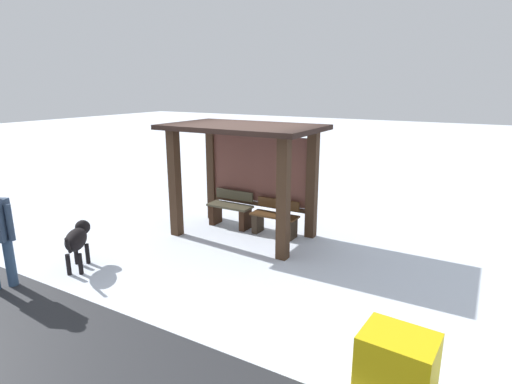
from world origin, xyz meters
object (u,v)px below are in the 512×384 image
bus_shelter (247,155)px  dog (77,239)px  bench_left_inside (231,211)px  bench_center_inside (275,220)px  grit_bin (397,363)px

bus_shelter → dog: bearing=-119.2°
bench_left_inside → bench_center_inside: 1.06m
bench_center_inside → bus_shelter: bearing=-160.0°
bus_shelter → bench_center_inside: size_ratio=3.04×
dog → grit_bin: 5.15m
bench_left_inside → grit_bin: 5.25m
bench_center_inside → bench_left_inside: bearing=-179.9°
grit_bin → bus_shelter: bearing=139.4°
bench_left_inside → dog: (-1.02, -2.97, 0.16)m
bench_left_inside → grit_bin: (4.12, -3.26, -0.04)m
bus_shelter → bench_left_inside: bus_shelter is taller
bus_shelter → bench_center_inside: bus_shelter is taller
bench_center_inside → grit_bin: (3.05, -3.26, -0.01)m
bench_left_inside → grit_bin: bench_left_inside is taller
bench_left_inside → bench_center_inside: bench_left_inside is taller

